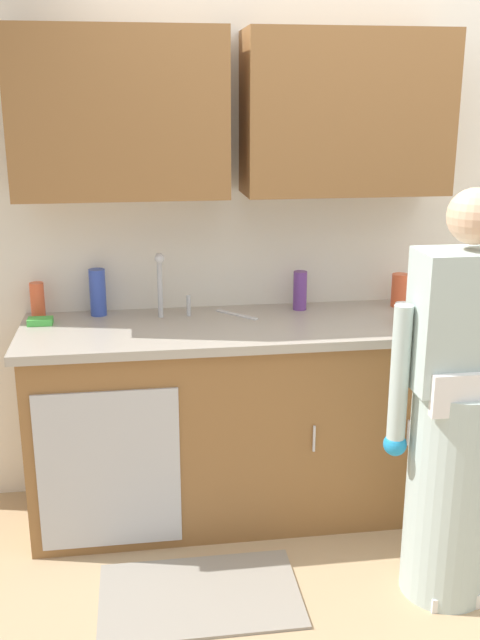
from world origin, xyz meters
name	(u,v)px	position (x,y,z in m)	size (l,w,h in m)	color
ground_plane	(396,586)	(0.00, 0.00, 0.00)	(9.00, 9.00, 0.00)	tan
kitchen_wall_with_uppers	(316,195)	(-0.14, 0.99, 1.48)	(4.80, 0.44, 2.70)	silver
counter_cabinet	(239,423)	(-0.55, 0.70, 0.45)	(1.90, 0.62, 0.90)	brown
countertop	(239,327)	(-0.55, 0.70, 0.92)	(1.96, 0.66, 0.04)	#A8A093
sink	(171,329)	(-0.86, 0.71, 0.93)	(0.50, 0.36, 0.35)	#B7BABF
person_at_sink	(455,433)	(0.18, -0.03, 0.69)	(0.55, 0.34, 1.62)	white
floor_mat	(200,595)	(-0.80, 0.05, 0.01)	(0.80, 0.50, 0.01)	gray
bottle_water_short	(38,300)	(-1.46, 0.92, 1.02)	(0.06, 0.06, 0.17)	#E05933
bottle_water_tall	(300,290)	(-0.23, 0.89, 1.03)	(0.07, 0.07, 0.19)	#66388C
bottle_soap	(400,290)	(0.26, 0.87, 1.02)	(0.08, 0.08, 0.16)	#E05933
bottle_dish_liquid	(98,292)	(-1.18, 0.92, 1.05)	(0.08, 0.08, 0.22)	#334CB2
cup_by_sink	(403,313)	(0.18, 0.59, 0.99)	(0.08, 0.08, 0.09)	white
knife_on_counter	(236,315)	(-0.55, 0.83, 0.94)	(0.24, 0.02, 0.01)	silver
sponge	(40,321)	(-1.44, 0.81, 0.96)	(0.11, 0.07, 0.03)	#4CBF4C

